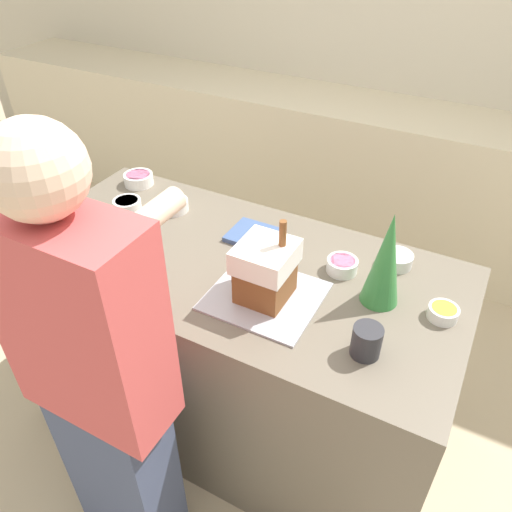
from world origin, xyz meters
TOP-DOWN VIEW (x-y plane):
  - ground_plane at (0.00, 0.00)m, footprint 12.00×12.00m
  - wall_back at (0.00, 2.04)m, footprint 8.00×0.05m
  - back_cabinet_block at (0.00, 1.71)m, footprint 6.00×0.60m
  - kitchen_island at (0.00, 0.00)m, footprint 1.73×0.82m
  - baking_tray at (0.20, -0.12)m, footprint 0.37×0.34m
  - gingerbread_house at (0.20, -0.12)m, footprint 0.18×0.19m
  - decorative_tree at (0.55, 0.05)m, footprint 0.13×0.13m
  - candy_bowl_behind_tray at (0.75, 0.06)m, footprint 0.10×0.10m
  - candy_bowl_near_tray_right at (0.55, 0.27)m, footprint 0.12×0.12m
  - candy_bowl_far_right at (-0.69, 0.31)m, footprint 0.14×0.14m
  - candy_bowl_near_tray_left at (-0.41, 0.20)m, footprint 0.13×0.13m
  - candy_bowl_center_rear at (0.38, 0.14)m, footprint 0.11×0.11m
  - candy_bowl_far_left at (-0.58, 0.10)m, footprint 0.12×0.12m
  - cookbook at (-0.00, 0.18)m, footprint 0.20×0.17m
  - mug at (0.58, -0.21)m, footprint 0.09×0.09m
  - person at (-0.05, -0.66)m, footprint 0.44×0.55m

SIDE VIEW (x-z plane):
  - ground_plane at x=0.00m, z-range 0.00..0.00m
  - kitchen_island at x=0.00m, z-range 0.00..0.91m
  - back_cabinet_block at x=0.00m, z-range 0.00..0.95m
  - person at x=-0.05m, z-range 0.03..1.72m
  - baking_tray at x=0.20m, z-range 0.91..0.92m
  - cookbook at x=0.00m, z-range 0.91..0.93m
  - candy_bowl_behind_tray at x=0.75m, z-range 0.91..0.95m
  - candy_bowl_near_tray_left at x=-0.41m, z-range 0.91..0.96m
  - candy_bowl_near_tray_right at x=0.55m, z-range 0.91..0.96m
  - candy_bowl_far_left at x=-0.58m, z-range 0.91..0.96m
  - candy_bowl_center_rear at x=0.38m, z-range 0.91..0.96m
  - candy_bowl_far_right at x=-0.69m, z-range 0.91..0.97m
  - mug at x=0.58m, z-range 0.91..1.01m
  - gingerbread_house at x=0.20m, z-range 0.88..1.18m
  - decorative_tree at x=0.55m, z-range 0.91..1.25m
  - wall_back at x=0.00m, z-range 0.00..2.60m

